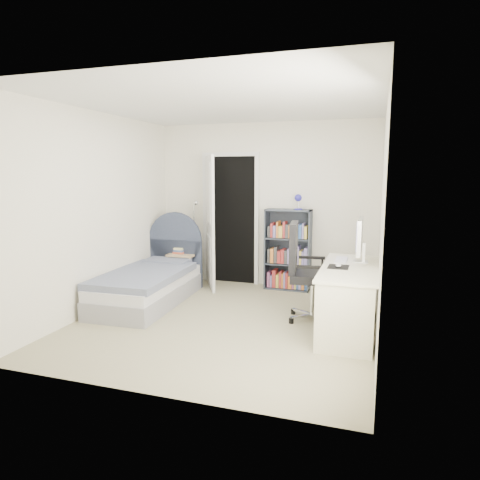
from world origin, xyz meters
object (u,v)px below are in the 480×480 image
(office_chair, at_px, (305,267))
(bed, at_px, (150,283))
(floor_lamp, at_px, (195,249))
(desk, at_px, (349,296))
(nightstand, at_px, (183,260))
(bookcase, at_px, (288,253))

(office_chair, bearing_deg, bed, 177.71)
(floor_lamp, relative_size, desk, 0.88)
(floor_lamp, distance_m, desk, 2.89)
(nightstand, bearing_deg, floor_lamp, 72.08)
(office_chair, bearing_deg, floor_lamp, 147.61)
(floor_lamp, bearing_deg, nightstand, -107.92)
(bed, bearing_deg, floor_lamp, 82.04)
(desk, bearing_deg, office_chair, 157.30)
(nightstand, distance_m, desk, 2.84)
(nightstand, bearing_deg, bed, -94.82)
(floor_lamp, bearing_deg, bed, -97.96)
(nightstand, distance_m, bookcase, 1.63)
(bookcase, bearing_deg, desk, -56.85)
(bed, bearing_deg, bookcase, 36.09)
(nightstand, relative_size, bookcase, 0.42)
(bed, height_order, nightstand, bed)
(floor_lamp, bearing_deg, desk, -30.47)
(bed, xyz_separation_m, nightstand, (0.07, 0.89, 0.14))
(bed, relative_size, bookcase, 1.33)
(nightstand, bearing_deg, desk, -24.89)
(bed, bearing_deg, desk, -6.61)
(nightstand, bearing_deg, bookcase, 11.49)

